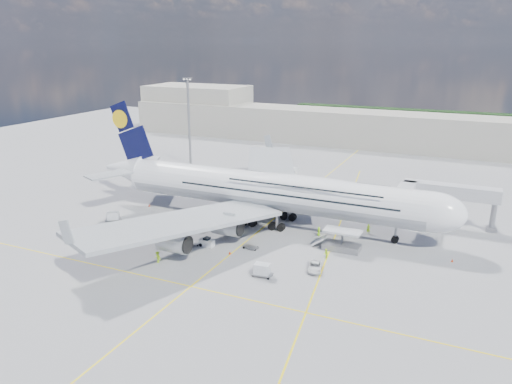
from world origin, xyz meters
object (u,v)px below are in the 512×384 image
at_px(crew_tug, 158,257).
at_px(cone_wing_left_outer, 243,187).
at_px(dolly_row_b, 194,242).
at_px(cone_wing_right_outer, 147,240).
at_px(cargo_loader, 341,243).
at_px(cone_wing_left_inner, 225,203).
at_px(crew_nose, 368,229).
at_px(crew_loader, 326,254).
at_px(dolly_row_a, 198,229).
at_px(airliner, 270,191).
at_px(crew_van, 319,231).
at_px(light_mast, 189,121).
at_px(catering_truck_outer, 282,170).
at_px(jet_bridge, 432,194).
at_px(cone_tail, 149,205).
at_px(catering_truck_inner, 276,187).
at_px(cone_nose, 452,260).
at_px(dolly_nose_near, 251,247).
at_px(dolly_back, 113,216).
at_px(cone_wing_right_inner, 230,253).
at_px(baggage_tug, 207,242).
at_px(dolly_row_c, 206,227).
at_px(service_van, 315,267).
at_px(dolly_nose_far, 262,270).
at_px(crew_wing, 163,243).

distance_m(crew_tug, cone_wing_left_outer, 45.44).
bearing_deg(dolly_row_b, cone_wing_right_outer, -143.06).
xyz_separation_m(cargo_loader, cone_wing_left_inner, (-30.75, 14.46, -1.00)).
relative_size(crew_nose, crew_loader, 1.10).
xyz_separation_m(dolly_row_a, dolly_row_b, (2.58, -6.02, -0.00)).
distance_m(airliner, crew_van, 12.74).
height_order(light_mast, catering_truck_outer, light_mast).
distance_m(jet_bridge, cone_tail, 59.87).
height_order(jet_bridge, dolly_row_a, jet_bridge).
bearing_deg(catering_truck_inner, cargo_loader, -57.77).
bearing_deg(cone_nose, jet_bridge, 109.10).
bearing_deg(airliner, cone_wing_left_inner, 152.60).
distance_m(cargo_loader, crew_van, 7.33).
bearing_deg(catering_truck_inner, dolly_nose_near, -84.35).
bearing_deg(catering_truck_outer, light_mast, -159.79).
bearing_deg(cone_nose, dolly_row_b, -165.33).
distance_m(cone_wing_left_outer, cone_wing_right_outer, 38.21).
xyz_separation_m(dolly_back, crew_van, (40.60, 9.86, -0.22)).
distance_m(crew_nose, cone_wing_right_inner, 27.69).
bearing_deg(baggage_tug, airliner, 73.26).
height_order(dolly_row_c, service_van, service_van).
bearing_deg(cargo_loader, crew_van, 139.57).
bearing_deg(dolly_row_b, catering_truck_inner, 108.03).
height_order(cone_wing_left_inner, cone_wing_right_inner, cone_wing_right_inner).
bearing_deg(service_van, crew_loader, 72.36).
xyz_separation_m(light_mast, dolly_back, (10.64, -47.22, -12.13)).
distance_m(cargo_loader, crew_loader, 5.16).
relative_size(jet_bridge, dolly_nose_far, 5.48).
bearing_deg(crew_nose, catering_truck_outer, 127.04).
height_order(dolly_row_b, cone_tail, cone_tail).
xyz_separation_m(airliner, service_van, (15.00, -17.02, -6.23)).
xyz_separation_m(dolly_back, crew_wing, (17.07, -7.09, -0.30)).
xyz_separation_m(dolly_nose_near, crew_nose, (17.44, 15.78, 0.69)).
relative_size(dolly_back, service_van, 0.78).
bearing_deg(cone_wing_right_inner, light_mast, 127.48).
height_order(catering_truck_inner, cone_wing_right_inner, catering_truck_inner).
relative_size(cargo_loader, cone_wing_right_outer, 16.22).
xyz_separation_m(dolly_row_a, crew_loader, (26.32, -2.36, 0.58)).
xyz_separation_m(dolly_nose_near, cone_nose, (32.97, 8.92, -0.07)).
bearing_deg(jet_bridge, light_mast, 160.98).
distance_m(crew_loader, cone_wing_left_inner, 35.37).
relative_size(catering_truck_inner, crew_wing, 4.12).
xyz_separation_m(catering_truck_inner, crew_loader, (21.89, -31.57, -0.84)).
bearing_deg(dolly_row_c, cargo_loader, -11.18).
relative_size(dolly_row_c, dolly_nose_near, 1.13).
bearing_deg(catering_truck_outer, crew_wing, -70.09).
distance_m(dolly_back, baggage_tug, 24.18).
bearing_deg(dolly_back, dolly_nose_far, -46.32).
relative_size(crew_loader, cone_tail, 3.49).
xyz_separation_m(dolly_row_b, dolly_nose_near, (10.29, 2.41, -0.01)).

